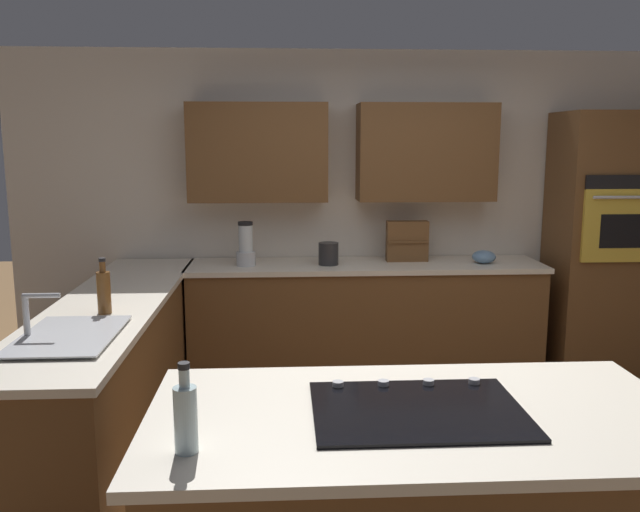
{
  "coord_description": "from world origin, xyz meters",
  "views": [
    {
      "loc": [
        0.75,
        3.44,
        1.86
      ],
      "look_at": [
        0.51,
        -0.91,
        1.1
      ],
      "focal_mm": 36.94,
      "sensor_mm": 36.0,
      "label": 1
    }
  ],
  "objects": [
    {
      "name": "ground_plane",
      "position": [
        0.0,
        0.0,
        0.0
      ],
      "size": [
        14.0,
        14.0,
        0.0
      ],
      "primitive_type": "plane",
      "color": "brown"
    },
    {
      "name": "wall_back",
      "position": [
        0.07,
        -2.04,
        1.43
      ],
      "size": [
        6.0,
        0.44,
        2.6
      ],
      "color": "silver",
      "rests_on": "ground"
    },
    {
      "name": "lower_cabinets_back",
      "position": [
        0.1,
        -1.72,
        0.43
      ],
      "size": [
        2.8,
        0.6,
        0.86
      ],
      "primitive_type": "cube",
      "color": "brown",
      "rests_on": "ground"
    },
    {
      "name": "countertop_back",
      "position": [
        0.1,
        -1.72,
        0.88
      ],
      "size": [
        2.84,
        0.64,
        0.04
      ],
      "primitive_type": "cube",
      "color": "silver",
      "rests_on": "lower_cabinets_back"
    },
    {
      "name": "lower_cabinets_side",
      "position": [
        1.82,
        -0.55,
        0.43
      ],
      "size": [
        0.6,
        2.9,
        0.86
      ],
      "primitive_type": "cube",
      "color": "brown",
      "rests_on": "ground"
    },
    {
      "name": "countertop_side",
      "position": [
        1.82,
        -0.55,
        0.88
      ],
      "size": [
        0.64,
        2.94,
        0.04
      ],
      "primitive_type": "cube",
      "color": "silver",
      "rests_on": "lower_cabinets_side"
    },
    {
      "name": "island_top",
      "position": [
        0.27,
        1.21,
        0.88
      ],
      "size": [
        1.96,
        1.01,
        0.04
      ],
      "primitive_type": "cube",
      "color": "silver",
      "rests_on": "island_base"
    },
    {
      "name": "wall_oven",
      "position": [
        -1.85,
        -1.72,
        1.05
      ],
      "size": [
        0.8,
        0.66,
        2.1
      ],
      "color": "brown",
      "rests_on": "ground"
    },
    {
      "name": "sink_unit",
      "position": [
        1.83,
        0.23,
        0.92
      ],
      "size": [
        0.46,
        0.7,
        0.23
      ],
      "color": "#515456",
      "rests_on": "countertop_side"
    },
    {
      "name": "cooktop",
      "position": [
        0.27,
        1.21,
        0.91
      ],
      "size": [
        0.76,
        0.56,
        0.03
      ],
      "color": "black",
      "rests_on": "island_top"
    },
    {
      "name": "blender",
      "position": [
        1.05,
        -1.67,
        1.05
      ],
      "size": [
        0.15,
        0.15,
        0.35
      ],
      "color": "silver",
      "rests_on": "countertop_back"
    },
    {
      "name": "mixing_bowl",
      "position": [
        -0.85,
        -1.67,
        0.95
      ],
      "size": [
        0.19,
        0.19,
        0.1
      ],
      "primitive_type": "ellipsoid",
      "color": "#668CB2",
      "rests_on": "countertop_back"
    },
    {
      "name": "spice_rack",
      "position": [
        -0.25,
        -1.8,
        1.06
      ],
      "size": [
        0.34,
        0.11,
        0.33
      ],
      "color": "brown",
      "rests_on": "countertop_back"
    },
    {
      "name": "kettle",
      "position": [
        0.4,
        -1.67,
        0.99
      ],
      "size": [
        0.16,
        0.16,
        0.18
      ],
      "primitive_type": "cylinder",
      "color": "#262628",
      "rests_on": "countertop_back"
    },
    {
      "name": "dish_soap_bottle",
      "position": [
        1.77,
        -0.25,
        1.03
      ],
      "size": [
        0.08,
        0.08,
        0.32
      ],
      "color": "brown",
      "rests_on": "countertop_side"
    },
    {
      "name": "oil_bottle",
      "position": [
        1.06,
        1.48,
        1.02
      ],
      "size": [
        0.07,
        0.07,
        0.29
      ],
      "color": "silver",
      "rests_on": "island_top"
    }
  ]
}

